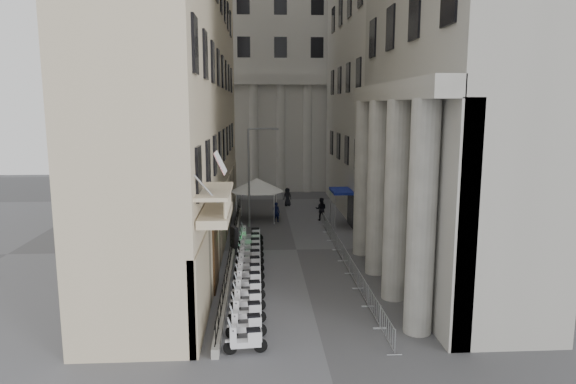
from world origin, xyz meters
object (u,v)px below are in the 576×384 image
Objects in this scene: pedestrian_a at (276,212)px; pedestrian_b at (321,209)px; info_kiosk at (234,240)px; security_tent at (255,185)px; scooter_0 at (246,353)px; street_lamp at (252,169)px.

pedestrian_a is 0.86× the size of pedestrian_b.
info_kiosk is at bearing 65.13° from pedestrian_b.
info_kiosk is (-1.37, -10.34, -2.11)m from security_tent.
scooter_0 is 24.59m from security_tent.
street_lamp is (0.09, 21.68, 4.74)m from scooter_0.
security_tent is at bearing -5.53° from scooter_0.
pedestrian_b is (6.97, 9.67, 0.06)m from info_kiosk.
info_kiosk reaches higher than scooter_0.
info_kiosk reaches higher than pedestrian_a.
pedestrian_b reaches higher than info_kiosk.
security_tent is at bearing 57.68° from info_kiosk.
info_kiosk is at bearing 95.60° from pedestrian_a.
scooter_0 is at bearing -110.40° from info_kiosk.
security_tent reaches higher than pedestrian_b.
pedestrian_a is (2.04, 23.39, 0.84)m from scooter_0.
scooter_0 is at bearing -90.67° from security_tent.
security_tent is at bearing 4.08° from pedestrian_b.
security_tent is at bearing -5.81° from pedestrian_a.
pedestrian_b is (5.89, 23.72, 0.98)m from scooter_0.
scooter_0 is 23.49m from pedestrian_a.
security_tent is 2.28× the size of pedestrian_b.
scooter_0 is at bearing 86.99° from pedestrian_b.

